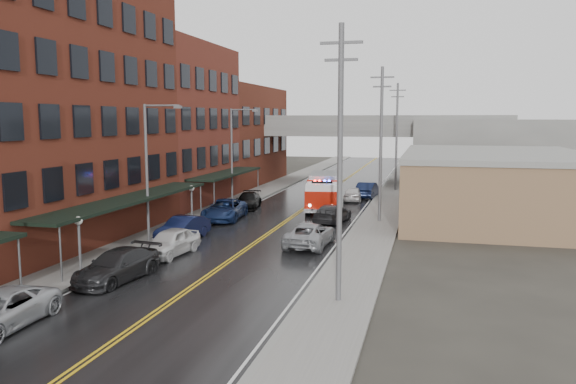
# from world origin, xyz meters

# --- Properties ---
(road) EXTENTS (11.00, 160.00, 0.02)m
(road) POSITION_xyz_m (0.00, 30.00, 0.01)
(road) COLOR black
(road) RESTS_ON ground
(sidewalk_left) EXTENTS (3.00, 160.00, 0.15)m
(sidewalk_left) POSITION_xyz_m (-7.30, 30.00, 0.07)
(sidewalk_left) COLOR slate
(sidewalk_left) RESTS_ON ground
(sidewalk_right) EXTENTS (3.00, 160.00, 0.15)m
(sidewalk_right) POSITION_xyz_m (7.30, 30.00, 0.07)
(sidewalk_right) COLOR slate
(sidewalk_right) RESTS_ON ground
(curb_left) EXTENTS (0.30, 160.00, 0.15)m
(curb_left) POSITION_xyz_m (-5.65, 30.00, 0.07)
(curb_left) COLOR gray
(curb_left) RESTS_ON ground
(curb_right) EXTENTS (0.30, 160.00, 0.15)m
(curb_right) POSITION_xyz_m (5.65, 30.00, 0.07)
(curb_right) COLOR gray
(curb_right) RESTS_ON ground
(brick_building_b) EXTENTS (9.00, 20.00, 18.00)m
(brick_building_b) POSITION_xyz_m (-13.30, 23.00, 9.00)
(brick_building_b) COLOR #602819
(brick_building_b) RESTS_ON ground
(brick_building_c) EXTENTS (9.00, 15.00, 15.00)m
(brick_building_c) POSITION_xyz_m (-13.30, 40.50, 7.50)
(brick_building_c) COLOR maroon
(brick_building_c) RESTS_ON ground
(brick_building_far) EXTENTS (9.00, 20.00, 12.00)m
(brick_building_far) POSITION_xyz_m (-13.30, 58.00, 6.00)
(brick_building_far) COLOR #5E2A18
(brick_building_far) RESTS_ON ground
(tan_building) EXTENTS (14.00, 22.00, 5.00)m
(tan_building) POSITION_xyz_m (16.00, 40.00, 2.50)
(tan_building) COLOR #815F45
(tan_building) RESTS_ON ground
(right_far_block) EXTENTS (18.00, 30.00, 8.00)m
(right_far_block) POSITION_xyz_m (18.00, 70.00, 4.00)
(right_far_block) COLOR slate
(right_far_block) RESTS_ON ground
(awning_1) EXTENTS (2.60, 18.00, 3.09)m
(awning_1) POSITION_xyz_m (-7.49, 23.00, 2.99)
(awning_1) COLOR black
(awning_1) RESTS_ON ground
(awning_2) EXTENTS (2.60, 13.00, 3.09)m
(awning_2) POSITION_xyz_m (-7.49, 40.50, 2.99)
(awning_2) COLOR black
(awning_2) RESTS_ON ground
(globe_lamp_1) EXTENTS (0.44, 0.44, 3.12)m
(globe_lamp_1) POSITION_xyz_m (-6.40, 16.00, 2.31)
(globe_lamp_1) COLOR #59595B
(globe_lamp_1) RESTS_ON ground
(globe_lamp_2) EXTENTS (0.44, 0.44, 3.12)m
(globe_lamp_2) POSITION_xyz_m (-6.40, 30.00, 2.31)
(globe_lamp_2) COLOR #59595B
(globe_lamp_2) RESTS_ON ground
(street_lamp_1) EXTENTS (2.64, 0.22, 9.00)m
(street_lamp_1) POSITION_xyz_m (-6.55, 24.00, 5.19)
(street_lamp_1) COLOR #59595B
(street_lamp_1) RESTS_ON ground
(street_lamp_2) EXTENTS (2.64, 0.22, 9.00)m
(street_lamp_2) POSITION_xyz_m (-6.55, 40.00, 5.19)
(street_lamp_2) COLOR #59595B
(street_lamp_2) RESTS_ON ground
(utility_pole_0) EXTENTS (1.80, 0.24, 12.00)m
(utility_pole_0) POSITION_xyz_m (7.20, 15.00, 6.31)
(utility_pole_0) COLOR #59595B
(utility_pole_0) RESTS_ON ground
(utility_pole_1) EXTENTS (1.80, 0.24, 12.00)m
(utility_pole_1) POSITION_xyz_m (7.20, 35.00, 6.31)
(utility_pole_1) COLOR #59595B
(utility_pole_1) RESTS_ON ground
(utility_pole_2) EXTENTS (1.80, 0.24, 12.00)m
(utility_pole_2) POSITION_xyz_m (7.20, 55.00, 6.31)
(utility_pole_2) COLOR #59595B
(utility_pole_2) RESTS_ON ground
(overpass) EXTENTS (40.00, 10.00, 7.50)m
(overpass) POSITION_xyz_m (0.00, 62.00, 5.99)
(overpass) COLOR slate
(overpass) RESTS_ON ground
(fire_truck) EXTENTS (4.41, 8.95, 3.16)m
(fire_truck) POSITION_xyz_m (1.79, 40.10, 1.71)
(fire_truck) COLOR #A01407
(fire_truck) RESTS_ON ground
(parked_car_left_3) EXTENTS (2.82, 5.52, 1.53)m
(parked_car_left_3) POSITION_xyz_m (-4.10, 15.70, 0.77)
(parked_car_left_3) COLOR black
(parked_car_left_3) RESTS_ON ground
(parked_car_left_4) EXTENTS (2.35, 4.86, 1.60)m
(parked_car_left_4) POSITION_xyz_m (-3.87, 21.20, 0.80)
(parked_car_left_4) COLOR silver
(parked_car_left_4) RESTS_ON ground
(parked_car_left_5) EXTENTS (2.27, 4.92, 1.56)m
(parked_car_left_5) POSITION_xyz_m (-5.00, 25.34, 0.78)
(parked_car_left_5) COLOR #0E1434
(parked_car_left_5) RESTS_ON ground
(parked_car_left_6) EXTENTS (3.25, 6.09, 1.63)m
(parked_car_left_6) POSITION_xyz_m (-5.00, 33.20, 0.81)
(parked_car_left_6) COLOR navy
(parked_car_left_6) RESTS_ON ground
(parked_car_left_7) EXTENTS (2.67, 5.11, 1.42)m
(parked_car_left_7) POSITION_xyz_m (-5.00, 39.20, 0.71)
(parked_car_left_7) COLOR black
(parked_car_left_7) RESTS_ON ground
(parked_car_right_0) EXTENTS (2.70, 5.46, 1.49)m
(parked_car_right_0) POSITION_xyz_m (3.63, 25.70, 0.74)
(parked_car_right_0) COLOR #909398
(parked_car_right_0) RESTS_ON ground
(parked_car_right_1) EXTENTS (2.71, 5.18, 1.43)m
(parked_car_right_1) POSITION_xyz_m (3.60, 34.20, 0.72)
(parked_car_right_1) COLOR #262629
(parked_car_right_1) RESTS_ON ground
(parked_car_right_2) EXTENTS (2.01, 4.38, 1.46)m
(parked_car_right_2) POSITION_xyz_m (3.60, 46.20, 0.73)
(parked_car_right_2) COLOR silver
(parked_car_right_2) RESTS_ON ground
(parked_car_right_3) EXTENTS (2.16, 5.06, 1.62)m
(parked_car_right_3) POSITION_xyz_m (4.76, 48.95, 0.81)
(parked_car_right_3) COLOR black
(parked_car_right_3) RESTS_ON ground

